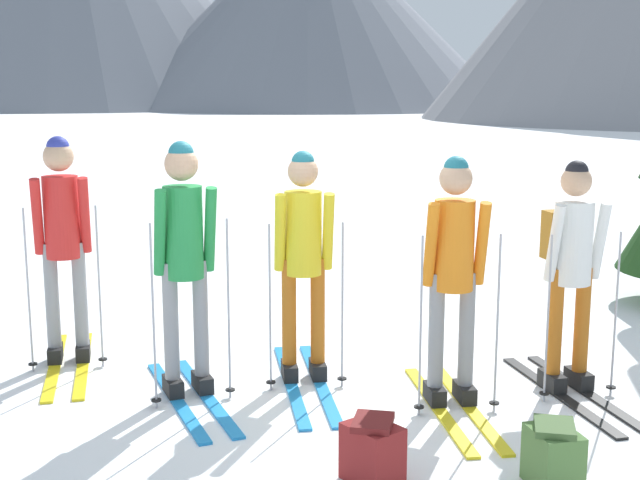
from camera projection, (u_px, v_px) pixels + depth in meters
The scene contains 8 objects.
ground_plane at pixel (313, 382), 6.54m from camera, with size 400.00×400.00×0.00m, color white.
skier_in_red at pixel (63, 238), 6.83m from camera, with size 0.98×1.66×1.85m.
skier_in_green at pixel (184, 256), 6.09m from camera, with size 1.18×1.55×1.86m.
skier_in_yellow at pixel (303, 253), 6.43m from camera, with size 0.90×1.79×1.77m.
skier_in_orange at pixel (454, 270), 5.92m from camera, with size 0.83×1.65×1.77m.
skier_in_white at pixel (571, 263), 6.23m from camera, with size 0.98×1.63×1.72m.
backpack_on_snow_front at pixel (372, 451), 4.89m from camera, with size 0.40×0.39×0.38m.
backpack_on_snow_beside at pixel (553, 456), 4.82m from camera, with size 0.35×0.39×0.38m.
Camera 1 is at (1.30, -6.10, 2.27)m, focal length 47.96 mm.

